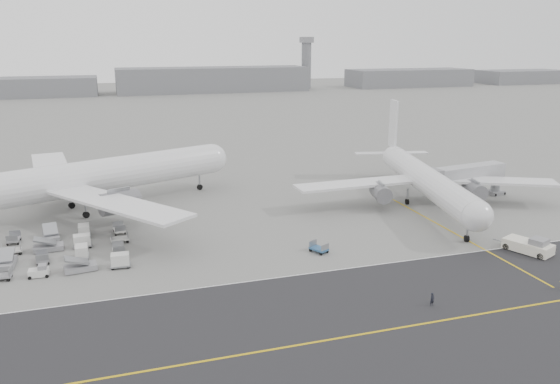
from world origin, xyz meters
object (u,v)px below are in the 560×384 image
object	(u,v)px
jet_bridge	(468,175)
ground_crew_a	(432,299)
airliner_b	(424,179)
pushback_tug	(529,246)
airliner_a	(78,179)
control_tower	(306,62)

from	to	relation	value
jet_bridge	ground_crew_a	size ratio (longest dim) A/B	11.08
airliner_b	pushback_tug	xyz separation A→B (m)	(1.63, -25.27, -3.86)
pushback_tug	ground_crew_a	bearing A→B (deg)	-178.97
ground_crew_a	airliner_b	bearing A→B (deg)	46.19
pushback_tug	jet_bridge	world-z (taller)	jet_bridge
jet_bridge	pushback_tug	bearing A→B (deg)	-115.81
airliner_a	jet_bridge	xyz separation A→B (m)	(69.44, -12.75, -1.37)
airliner_b	jet_bridge	world-z (taller)	airliner_b
jet_bridge	ground_crew_a	bearing A→B (deg)	-138.41
jet_bridge	airliner_a	bearing A→B (deg)	161.22
pushback_tug	jet_bridge	xyz separation A→B (m)	(8.15, 25.94, 3.64)
pushback_tug	jet_bridge	bearing A→B (deg)	49.18
airliner_a	ground_crew_a	distance (m)	62.76
pushback_tug	control_tower	bearing A→B (deg)	53.11
jet_bridge	airliner_b	bearing A→B (deg)	175.58
pushback_tug	jet_bridge	distance (m)	27.44
airliner_a	airliner_b	bearing A→B (deg)	-124.52
control_tower	pushback_tug	world-z (taller)	control_tower
control_tower	airliner_b	xyz separation A→B (m)	(-66.35, -244.38, -11.40)
airliner_b	ground_crew_a	world-z (taller)	airliner_b
airliner_b	ground_crew_a	size ratio (longest dim) A/B	29.88
airliner_a	airliner_b	size ratio (longest dim) A/B	1.20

